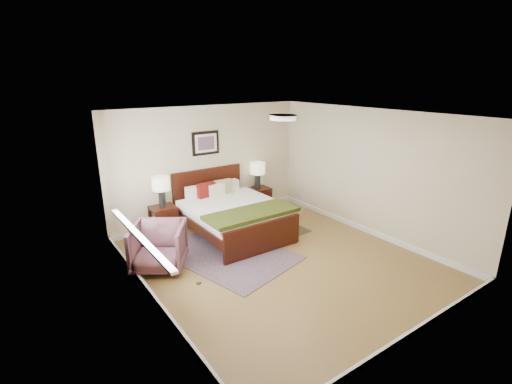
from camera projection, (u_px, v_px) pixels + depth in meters
floor at (280, 261)px, 6.45m from camera, size 5.00×5.00×0.00m
back_wall at (209, 164)px, 8.03m from camera, size 4.50×0.04×2.50m
front_wall at (422, 247)px, 4.12m from camera, size 4.50×0.04×2.50m
left_wall at (147, 222)px, 4.85m from camera, size 0.04×5.00×2.50m
right_wall at (370, 173)px, 7.31m from camera, size 0.04×5.00×2.50m
ceiling at (283, 115)px, 5.71m from camera, size 4.50×5.00×0.02m
window at (134, 198)px, 5.39m from camera, size 0.11×2.72×1.32m
door at (213, 294)px, 3.54m from camera, size 0.06×1.00×2.18m
ceil_fixture at (283, 117)px, 5.72m from camera, size 0.44×0.44×0.08m
bed at (232, 210)px, 7.38m from camera, size 1.76×2.13×1.15m
wall_art at (206, 143)px, 7.83m from camera, size 0.62×0.05×0.50m
nightstand_left at (164, 213)px, 7.42m from camera, size 0.49×0.44×0.58m
nightstand_right at (258, 197)px, 8.73m from camera, size 0.57×0.43×0.56m
lamp_left at (161, 186)px, 7.27m from camera, size 0.35×0.35×0.61m
lamp_right at (258, 170)px, 8.55m from camera, size 0.35×0.35×0.61m
armchair at (159, 247)px, 6.10m from camera, size 1.16×1.17×0.77m
rug_persian at (227, 254)px, 6.69m from camera, size 2.19×2.67×0.01m
rug_navy at (280, 227)px, 7.88m from camera, size 0.83×1.20×0.01m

